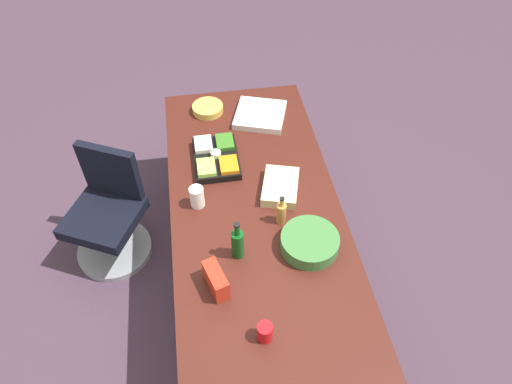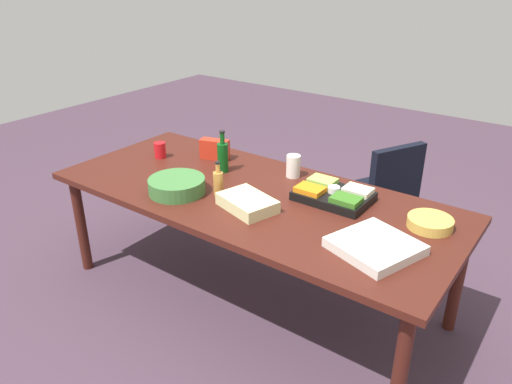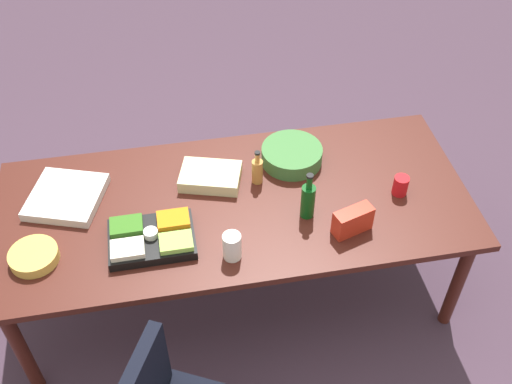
# 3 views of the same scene
# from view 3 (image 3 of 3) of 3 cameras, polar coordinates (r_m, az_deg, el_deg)

# --- Properties ---
(ground_plane) EXTENTS (10.00, 10.00, 0.00)m
(ground_plane) POSITION_cam_3_polar(r_m,az_deg,el_deg) (3.77, -1.73, -8.90)
(ground_plane) COLOR #443140
(conference_table) EXTENTS (2.49, 1.07, 0.75)m
(conference_table) POSITION_cam_3_polar(r_m,az_deg,el_deg) (3.24, -1.99, -1.72)
(conference_table) COLOR #431912
(conference_table) RESTS_ON ground
(mayo_jar) EXTENTS (0.10, 0.10, 0.14)m
(mayo_jar) POSITION_cam_3_polar(r_m,az_deg,el_deg) (2.90, -2.26, -5.10)
(mayo_jar) COLOR white
(mayo_jar) RESTS_ON conference_table
(red_solo_cup) EXTENTS (0.08, 0.08, 0.11)m
(red_solo_cup) POSITION_cam_3_polar(r_m,az_deg,el_deg) (3.29, 13.40, 0.60)
(red_solo_cup) COLOR red
(red_solo_cup) RESTS_ON conference_table
(sheet_cake) EXTENTS (0.37, 0.30, 0.07)m
(sheet_cake) POSITION_cam_3_polar(r_m,az_deg,el_deg) (3.29, -4.29, 1.46)
(sheet_cake) COLOR beige
(sheet_cake) RESTS_ON conference_table
(wine_bottle) EXTENTS (0.08, 0.08, 0.28)m
(wine_bottle) POSITION_cam_3_polar(r_m,az_deg,el_deg) (3.07, 4.89, -0.75)
(wine_bottle) COLOR #0D4815
(wine_bottle) RESTS_ON conference_table
(veggie_tray) EXTENTS (0.42, 0.30, 0.09)m
(veggie_tray) POSITION_cam_3_polar(r_m,az_deg,el_deg) (3.02, -9.76, -4.25)
(veggie_tray) COLOR black
(veggie_tray) RESTS_ON conference_table
(pizza_box) EXTENTS (0.46, 0.46, 0.05)m
(pizza_box) POSITION_cam_3_polar(r_m,az_deg,el_deg) (3.34, -17.37, -0.43)
(pizza_box) COLOR silver
(pizza_box) RESTS_ON conference_table
(chip_bowl) EXTENTS (0.24, 0.24, 0.06)m
(chip_bowl) POSITION_cam_3_polar(r_m,az_deg,el_deg) (3.10, -20.11, -5.68)
(chip_bowl) COLOR gold
(chip_bowl) RESTS_ON conference_table
(salad_bowl) EXTENTS (0.42, 0.42, 0.09)m
(salad_bowl) POSITION_cam_3_polar(r_m,az_deg,el_deg) (3.40, 3.37, 3.49)
(salad_bowl) COLOR #3C7237
(salad_bowl) RESTS_ON conference_table
(dressing_bottle) EXTENTS (0.07, 0.07, 0.21)m
(dressing_bottle) POSITION_cam_3_polar(r_m,az_deg,el_deg) (3.25, 0.12, 2.05)
(dressing_bottle) COLOR #C08139
(dressing_bottle) RESTS_ON conference_table
(chip_bag_red) EXTENTS (0.21, 0.14, 0.14)m
(chip_bag_red) POSITION_cam_3_polar(r_m,az_deg,el_deg) (3.05, 9.05, -2.68)
(chip_bag_red) COLOR red
(chip_bag_red) RESTS_ON conference_table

